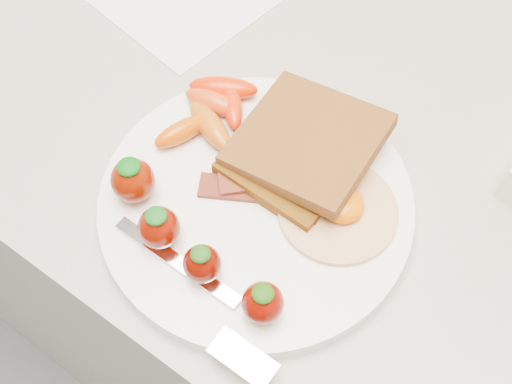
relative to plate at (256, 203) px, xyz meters
The scene contains 9 objects.
counter 0.48m from the plate, 94.38° to the left, with size 2.00×0.60×0.90m, color gray.
plate is the anchor object (origin of this frame).
toast_lower 0.05m from the plate, 81.96° to the left, with size 0.10×0.10×0.01m, color #442205.
toast_upper 0.07m from the plate, 80.99° to the left, with size 0.11×0.11×0.01m, color #4E260F.
fried_egg 0.07m from the plate, 24.48° to the left, with size 0.10×0.10×0.02m.
bacon_strips 0.02m from the plate, 81.76° to the left, with size 0.11×0.09×0.01m.
baby_carrots 0.10m from the plate, 149.79° to the left, with size 0.08×0.12×0.02m.
strawberries 0.08m from the plate, 108.50° to the right, with size 0.18×0.06×0.05m.
fork 0.10m from the plate, 76.40° to the right, with size 0.18×0.05×0.00m.
Camera 1 is at (0.17, 1.33, 1.39)m, focal length 45.00 mm.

